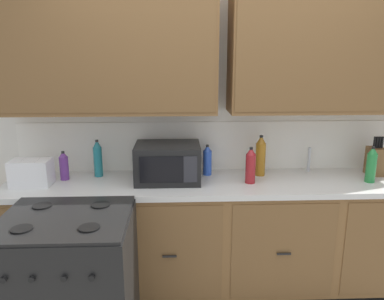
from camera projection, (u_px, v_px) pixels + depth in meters
The scene contains 13 objects.
wall_unit at pixel (222, 79), 2.85m from camera, with size 4.43×0.40×2.53m.
counter_run at pixel (222, 236), 2.95m from camera, with size 3.26×0.64×0.93m.
stove_range at pixel (71, 288), 2.30m from camera, with size 0.76×0.68×0.95m.
microwave at pixel (168, 163), 2.82m from camera, with size 0.48×0.37×0.28m.
toaster at pixel (31, 173), 2.72m from camera, with size 0.28×0.18×0.19m.
knife_block at pixel (375, 161), 2.96m from camera, with size 0.11×0.14×0.31m.
sink_faucet at pixel (309, 159), 3.05m from camera, with size 0.02×0.02×0.20m, color #B2B5BA.
bottle_amber at pixel (260, 156), 2.94m from camera, with size 0.08×0.08×0.32m.
bottle_violet at pixel (64, 166), 2.84m from camera, with size 0.07×0.07×0.22m.
bottle_teal at pixel (98, 159), 2.92m from camera, with size 0.07×0.07×0.29m.
bottle_green at pixel (371, 165), 2.78m from camera, with size 0.07×0.07×0.27m.
bottle_blue at pixel (207, 160), 2.96m from camera, with size 0.07×0.07×0.24m.
bottle_red at pixel (251, 166), 2.76m from camera, with size 0.07×0.07×0.27m.
Camera 1 is at (-0.34, -2.38, 1.85)m, focal length 35.23 mm.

